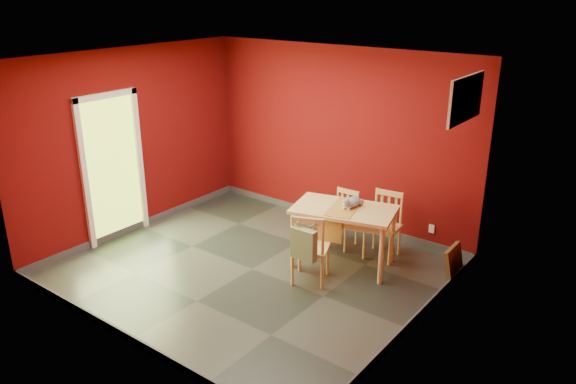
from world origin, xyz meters
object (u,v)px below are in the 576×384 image
Objects in this scene: dining_table at (344,215)px; cat at (352,200)px; chair_far_left at (343,218)px; chair_far_right at (384,224)px; chair_near at (310,247)px; picture_frame at (454,263)px; tote_bag at (304,244)px.

cat is at bearing 58.91° from dining_table.
chair_far_left is 2.22× the size of cat.
chair_far_right is 0.68m from cat.
chair_near is (-0.09, -0.63, -0.23)m from dining_table.
chair_far_left is at bearing 107.15° from cat.
picture_frame is (1.32, 0.52, -0.49)m from dining_table.
chair_far_right is at bearing 76.75° from tote_bag.
picture_frame is at bearing 39.28° from chair_near.
chair_near reaches higher than chair_far_left.
tote_bag is (-0.33, -1.40, 0.15)m from chair_far_right.
chair_far_left is at bearing 179.66° from picture_frame.
tote_bag is at bearing -120.89° from cat.
picture_frame is (1.35, 1.36, -0.39)m from tote_bag.
tote_bag is at bearing -92.22° from dining_table.
chair_far_left is 1.66m from picture_frame.
dining_table is at bearing -117.99° from chair_far_right.
chair_far_right reaches higher than picture_frame.
dining_table is 1.80× the size of chair_far_left.
chair_far_left is 0.88× the size of chair_far_right.
dining_table is at bearing -158.57° from picture_frame.
cat is (0.09, 0.94, 0.29)m from tote_bag.
tote_bag is at bearing -103.25° from chair_far_right.
dining_table is 1.50m from picture_frame.
chair_near is at bearing -78.04° from chair_far_left.
chair_far_right is 0.98× the size of chair_near.
cat is 1.49m from picture_frame.
chair_far_right is 2.51× the size of cat.
picture_frame is (1.02, -0.04, -0.24)m from chair_far_right.
cat reaches higher than tote_bag.
chair_near is 2.02× the size of tote_bag.
cat is (0.06, 0.10, 0.19)m from dining_table.
dining_table reaches higher than chair_far_left.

